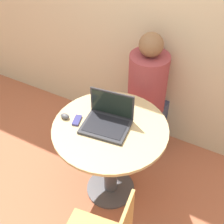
# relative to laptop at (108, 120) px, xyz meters

# --- Properties ---
(ground_plane) EXTENTS (12.00, 12.00, 0.00)m
(ground_plane) POSITION_rel_laptop_xyz_m (0.03, -0.02, -0.79)
(ground_plane) COLOR #B26042
(back_wall) EXTENTS (7.00, 0.05, 2.60)m
(back_wall) POSITION_rel_laptop_xyz_m (0.03, 0.86, 0.51)
(back_wall) COLOR beige
(back_wall) RESTS_ON ground_plane
(round_table) EXTENTS (0.84, 0.84, 0.74)m
(round_table) POSITION_rel_laptop_xyz_m (0.03, -0.02, -0.24)
(round_table) COLOR #4C4C51
(round_table) RESTS_ON ground_plane
(laptop) EXTENTS (0.36, 0.30, 0.23)m
(laptop) POSITION_rel_laptop_xyz_m (0.00, 0.00, 0.00)
(laptop) COLOR #2D2D33
(laptop) RESTS_ON round_table
(cell_phone) EXTENTS (0.08, 0.12, 0.02)m
(cell_phone) POSITION_rel_laptop_xyz_m (-0.21, -0.08, -0.04)
(cell_phone) COLOR navy
(cell_phone) RESTS_ON round_table
(computer_mouse) EXTENTS (0.07, 0.05, 0.04)m
(computer_mouse) POSITION_rel_laptop_xyz_m (-0.31, -0.09, -0.03)
(computer_mouse) COLOR #4C4C51
(computer_mouse) RESTS_ON round_table
(person_seated) EXTENTS (0.34, 0.53, 1.17)m
(person_seated) POSITION_rel_laptop_xyz_m (0.04, 0.71, -0.30)
(person_seated) COLOR #3D4766
(person_seated) RESTS_ON ground_plane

